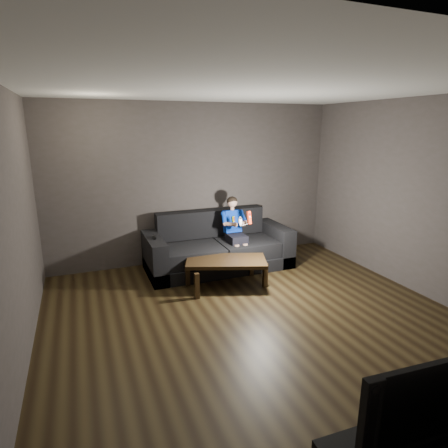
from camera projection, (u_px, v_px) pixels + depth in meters
name	position (u px, v px, depth m)	size (l,w,h in m)	color
floor	(259.00, 323.00, 4.51)	(5.00, 5.00, 0.00)	black
back_wall	(196.00, 184.00, 6.42)	(5.00, 0.04, 2.70)	#3E3936
left_wall	(8.00, 238.00, 3.29)	(0.04, 5.00, 2.70)	#3E3936
right_wall	(427.00, 199.00, 5.05)	(0.04, 5.00, 2.70)	#3E3936
ceiling	(265.00, 86.00, 3.83)	(5.00, 5.00, 0.02)	beige
sofa	(218.00, 250.00, 6.25)	(2.37, 1.02, 0.92)	black
child	(234.00, 225.00, 6.17)	(0.42, 0.51, 1.03)	black
wii_remote_red	(249.00, 218.00, 5.79)	(0.06, 0.08, 0.20)	red
nunchuk_white	(240.00, 221.00, 5.75)	(0.07, 0.10, 0.15)	white
wii_remote_black	(154.00, 237.00, 5.71)	(0.05, 0.16, 0.03)	black
coffee_table	(226.00, 263.00, 5.48)	(1.28, 0.94, 0.42)	black
tv	(420.00, 395.00, 2.25)	(1.02, 0.13, 0.59)	black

